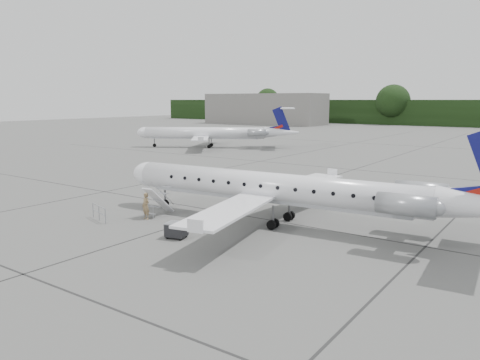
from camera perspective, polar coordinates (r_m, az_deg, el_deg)
The scene contains 8 objects.
ground at distance 28.25m, azimuth 4.06°, elevation -6.73°, with size 320.00×320.00×0.00m, color #61615F.
terminal_building at distance 157.50m, azimuth 3.04°, elevation 8.65°, with size 40.00×14.00×10.00m, color slate.
main_regional_jet at distance 30.38m, azimuth 3.57°, elevation 0.90°, with size 26.01×18.73×6.67m, color white, non-canonical shape.
airstair at distance 33.19m, azimuth -9.89°, elevation -2.49°, with size 0.85×2.34×2.09m, color white, non-canonical shape.
passenger at distance 32.25m, azimuth -11.40°, elevation -3.14°, with size 0.67×0.44×1.83m, color olive.
safety_railing at distance 32.79m, azimuth -16.81°, elevation -3.90°, with size 2.20×0.08×1.00m, color #96999E, non-canonical shape.
baggage_cart at distance 27.74m, azimuth -7.77°, elevation -6.04°, with size 1.14×0.92×0.99m, color black, non-canonical shape.
bg_regional_left at distance 79.68m, azimuth -4.35°, elevation 6.43°, with size 25.99×18.71×6.82m, color white, non-canonical shape.
Camera 1 is at (13.96, -23.22, 8.01)m, focal length 35.00 mm.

